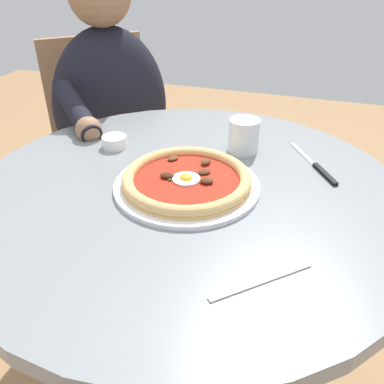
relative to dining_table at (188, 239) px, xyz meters
name	(u,v)px	position (x,y,z in m)	size (l,w,h in m)	color
dining_table	(188,239)	(0.00, 0.00, 0.00)	(0.92, 0.92, 0.76)	gray
pizza_on_plate	(185,180)	(0.00, -0.01, 0.16)	(0.30, 0.30, 0.03)	white
water_glass	(244,138)	(0.08, 0.20, 0.18)	(0.07, 0.07, 0.08)	silver
steak_knife	(319,168)	(0.26, 0.16, 0.15)	(0.12, 0.19, 0.01)	silver
ramekin_capers	(114,141)	(-0.23, 0.12, 0.16)	(0.06, 0.06, 0.03)	white
fork_utensil	(262,281)	(0.20, -0.23, 0.15)	(0.14, 0.13, 0.00)	#BCBCC1
diner_person	(117,159)	(-0.43, 0.47, -0.09)	(0.44, 0.58, 1.16)	#282833
cafe_chair_diner	(107,137)	(-0.53, 0.58, -0.07)	(0.60, 0.60, 0.91)	#957050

